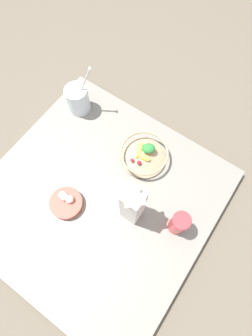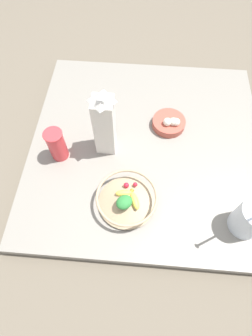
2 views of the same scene
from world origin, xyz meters
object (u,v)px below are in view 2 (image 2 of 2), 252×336
Objects in this scene: drinking_cup at (57,144)px; garlic_bowl at (169,123)px; yogurt_tub at (252,218)px; milk_carton at (104,123)px; fruit_bowl at (127,199)px.

drinking_cup is 0.46m from garlic_bowl.
drinking_cup is (-0.68, 0.23, -0.00)m from yogurt_tub.
milk_carton reaches higher than drinking_cup.
milk_carton reaches higher than garlic_bowl.
garlic_bowl is (-0.25, 0.41, -0.06)m from yogurt_tub.
milk_carton is 0.58m from yogurt_tub.
garlic_bowl is (0.42, 0.18, -0.05)m from drinking_cup.
fruit_bowl is at bearing -33.31° from drinking_cup.
drinking_cup is (-0.18, -0.05, -0.08)m from milk_carton.
garlic_bowl is at bearing 67.61° from fruit_bowl.
fruit_bowl is at bearing -67.22° from milk_carton.
yogurt_tub reaches higher than drinking_cup.
drinking_cup reaches higher than garlic_bowl.
garlic_bowl is (0.25, 0.12, -0.13)m from milk_carton.
milk_carton is at bearing 17.02° from drinking_cup.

